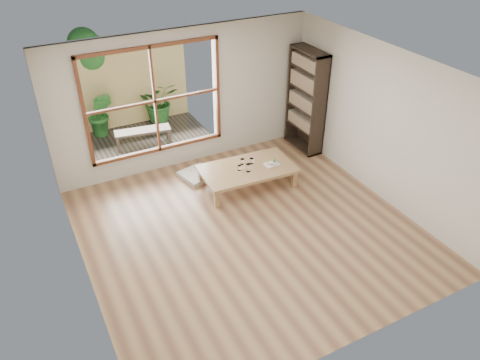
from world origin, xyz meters
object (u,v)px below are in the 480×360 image
(food_tray, at_px, (272,163))
(bookshelf, at_px, (306,101))
(garden_bench, at_px, (143,132))
(low_table, at_px, (247,170))

(food_tray, bearing_deg, bookshelf, 36.12)
(bookshelf, xyz_separation_m, food_tray, (-1.26, -0.86, -0.64))
(food_tray, relative_size, garden_bench, 0.23)
(low_table, bearing_deg, garden_bench, 121.54)
(low_table, xyz_separation_m, bookshelf, (1.72, 0.76, 0.70))
(bookshelf, relative_size, garden_bench, 1.75)
(bookshelf, relative_size, food_tray, 7.55)
(low_table, height_order, garden_bench, garden_bench)
(low_table, distance_m, bookshelf, 2.01)
(low_table, relative_size, food_tray, 6.38)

